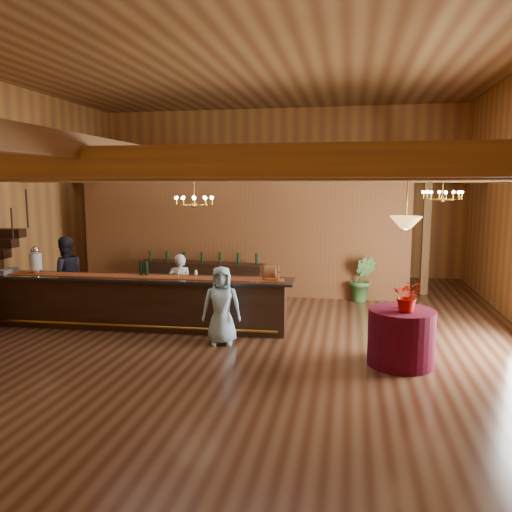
% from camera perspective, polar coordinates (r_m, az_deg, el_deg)
% --- Properties ---
extents(floor, '(14.00, 14.00, 0.00)m').
position_cam_1_polar(floor, '(10.45, -3.33, -8.59)').
color(floor, brown).
rests_on(floor, ground).
extents(ceiling, '(14.00, 14.00, 0.00)m').
position_cam_1_polar(ceiling, '(10.31, -3.60, 22.13)').
color(ceiling, olive).
rests_on(ceiling, wall_back).
extents(wall_back, '(12.00, 0.10, 5.50)m').
position_cam_1_polar(wall_back, '(16.88, 2.38, 7.26)').
color(wall_back, '#C38537').
rests_on(wall_back, floor).
extents(beam_grid, '(11.90, 13.90, 0.39)m').
position_cam_1_polar(beam_grid, '(10.50, -2.80, 9.42)').
color(beam_grid, '#A27434').
rests_on(beam_grid, wall_left).
extents(support_posts, '(9.20, 10.20, 3.20)m').
position_cam_1_polar(support_posts, '(9.62, -4.12, -0.27)').
color(support_posts, '#A27434').
rests_on(support_posts, floor).
extents(partition_wall, '(9.00, 0.18, 3.10)m').
position_cam_1_polar(partition_wall, '(13.60, -1.87, 1.99)').
color(partition_wall, brown).
rests_on(partition_wall, floor).
extents(backroom_boxes, '(4.10, 0.60, 1.10)m').
position_cam_1_polar(backroom_boxes, '(15.64, 0.48, -0.97)').
color(backroom_boxes, black).
rests_on(backroom_boxes, floor).
extents(tasting_bar, '(6.63, 1.11, 1.11)m').
position_cam_1_polar(tasting_bar, '(10.85, -13.40, -5.11)').
color(tasting_bar, black).
rests_on(tasting_bar, floor).
extents(beverage_dispenser, '(0.26, 0.26, 0.60)m').
position_cam_1_polar(beverage_dispenser, '(11.79, -23.88, -0.45)').
color(beverage_dispenser, silver).
rests_on(beverage_dispenser, tasting_bar).
extents(glass_rack_tray, '(0.50, 0.50, 0.10)m').
position_cam_1_polar(glass_rack_tray, '(12.16, -27.10, -1.53)').
color(glass_rack_tray, gray).
rests_on(glass_rack_tray, tasting_bar).
extents(raffle_drum, '(0.34, 0.24, 0.30)m').
position_cam_1_polar(raffle_drum, '(9.96, 1.67, -1.85)').
color(raffle_drum, '#9E5E30').
rests_on(raffle_drum, tasting_bar).
extents(bar_bottle_0, '(0.07, 0.07, 0.30)m').
position_cam_1_polar(bar_bottle_0, '(10.82, -13.05, -1.41)').
color(bar_bottle_0, black).
rests_on(bar_bottle_0, tasting_bar).
extents(bar_bottle_1, '(0.07, 0.07, 0.30)m').
position_cam_1_polar(bar_bottle_1, '(10.81, -12.99, -1.41)').
color(bar_bottle_1, black).
rests_on(bar_bottle_1, tasting_bar).
extents(bar_bottle_2, '(0.07, 0.07, 0.30)m').
position_cam_1_polar(bar_bottle_2, '(10.77, -12.42, -1.43)').
color(bar_bottle_2, black).
rests_on(bar_bottle_2, tasting_bar).
extents(backbar_shelf, '(3.40, 0.82, 0.95)m').
position_cam_1_polar(backbar_shelf, '(13.52, -6.14, -2.71)').
color(backbar_shelf, black).
rests_on(backbar_shelf, floor).
extents(round_table, '(1.10, 1.10, 0.95)m').
position_cam_1_polar(round_table, '(8.79, 16.24, -8.92)').
color(round_table, '#3F0E1A').
rests_on(round_table, floor).
extents(chandelier_left, '(0.80, 0.80, 0.67)m').
position_cam_1_polar(chandelier_left, '(10.40, -7.09, 6.33)').
color(chandelier_left, '#B9902F').
rests_on(chandelier_left, beam_grid).
extents(chandelier_right, '(0.80, 0.80, 0.56)m').
position_cam_1_polar(chandelier_right, '(11.15, 20.53, 6.57)').
color(chandelier_right, '#B9902F').
rests_on(chandelier_right, beam_grid).
extents(pendant_lamp, '(0.52, 0.52, 0.90)m').
position_cam_1_polar(pendant_lamp, '(8.44, 16.76, 3.71)').
color(pendant_lamp, '#B9902F').
rests_on(pendant_lamp, beam_grid).
extents(bartender, '(0.61, 0.48, 1.49)m').
position_cam_1_polar(bartender, '(11.29, -8.67, -3.50)').
color(bartender, silver).
rests_on(bartender, floor).
extents(staff_second, '(1.12, 1.09, 1.82)m').
position_cam_1_polar(staff_second, '(12.47, -20.95, -2.09)').
color(staff_second, '#21212D').
rests_on(staff_second, floor).
extents(guest, '(0.81, 0.60, 1.49)m').
position_cam_1_polar(guest, '(9.47, -3.96, -5.66)').
color(guest, '#9AC8E4').
rests_on(guest, floor).
extents(floor_plant, '(0.73, 0.63, 1.19)m').
position_cam_1_polar(floor_plant, '(13.17, 12.06, -2.59)').
color(floor_plant, '#427635').
rests_on(floor_plant, floor).
extents(table_flowers, '(0.53, 0.47, 0.53)m').
position_cam_1_polar(table_flowers, '(8.49, 16.98, -4.39)').
color(table_flowers, '#BA0A02').
rests_on(table_flowers, round_table).
extents(table_vase, '(0.17, 0.17, 0.27)m').
position_cam_1_polar(table_vase, '(8.78, 17.00, -4.84)').
color(table_vase, '#B9902F').
rests_on(table_vase, round_table).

